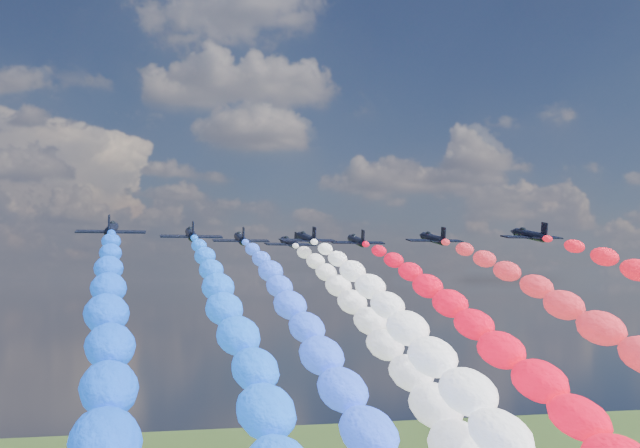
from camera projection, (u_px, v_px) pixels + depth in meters
name	position (u px, v px, depth m)	size (l,w,h in m)	color
jet_0	(111.00, 229.00, 113.34)	(9.41, 12.61, 2.78)	black
trail_0	(107.00, 401.00, 61.68)	(5.61, 99.59, 36.36)	blue
jet_1	(191.00, 234.00, 125.49)	(9.41, 12.61, 2.78)	black
trail_1	(243.00, 381.00, 73.84)	(5.61, 99.59, 36.36)	blue
jet_2	(241.00, 239.00, 138.52)	(9.41, 12.61, 2.78)	black
trail_2	(314.00, 366.00, 86.87)	(5.61, 99.59, 36.36)	#2955FF
jet_3	(307.00, 238.00, 137.59)	(9.41, 12.61, 2.78)	black
trail_3	(421.00, 367.00, 85.94)	(5.61, 99.59, 36.36)	white
jet_4	(289.00, 242.00, 152.65)	(9.41, 12.61, 2.78)	black
trail_4	(378.00, 354.00, 100.99)	(5.61, 99.59, 36.36)	silver
jet_5	(357.00, 241.00, 145.69)	(9.41, 12.61, 2.78)	black
trail_5	(489.00, 360.00, 94.04)	(5.61, 99.59, 36.36)	red
jet_6	(433.00, 239.00, 138.44)	(9.41, 12.61, 2.78)	black
trail_6	(622.00, 366.00, 86.78)	(5.61, 99.59, 36.36)	red
jet_7	(530.00, 235.00, 127.58)	(9.41, 12.61, 2.78)	black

